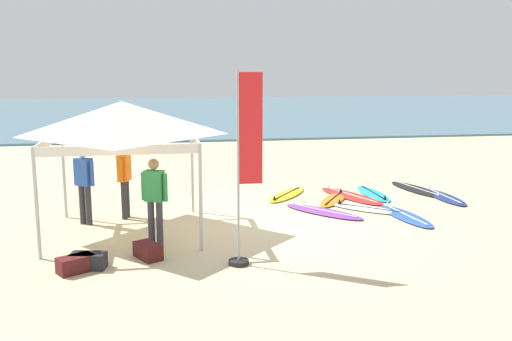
{
  "coord_description": "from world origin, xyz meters",
  "views": [
    {
      "loc": [
        -2.1,
        -11.74,
        3.44
      ],
      "look_at": [
        0.06,
        1.33,
        1.0
      ],
      "focal_mm": 39.74,
      "sensor_mm": 36.0,
      "label": 1
    }
  ],
  "objects_px": {
    "surfboard_black": "(417,189)",
    "gear_bag_by_pole": "(148,251)",
    "surfboard_navy": "(444,197)",
    "surfboard_orange": "(334,199)",
    "canopy_tent": "(123,119)",
    "surfboard_red": "(351,196)",
    "surfboard_purple": "(323,211)",
    "surfboard_yellow": "(287,195)",
    "banner_flag": "(245,177)",
    "gear_bag_on_sand": "(88,261)",
    "surfboard_blue": "(406,216)",
    "person_green": "(155,196)",
    "gear_bag_near_tent": "(76,264)",
    "surfboard_white": "(369,209)",
    "person_blue": "(84,180)",
    "person_orange": "(124,176)",
    "surfboard_cyan": "(373,194)"
  },
  "relations": [
    {
      "from": "surfboard_black",
      "to": "gear_bag_by_pole",
      "type": "xyz_separation_m",
      "value": [
        -7.34,
        -4.58,
        0.1
      ]
    },
    {
      "from": "surfboard_navy",
      "to": "surfboard_orange",
      "type": "relative_size",
      "value": 1.13
    },
    {
      "from": "canopy_tent",
      "to": "surfboard_red",
      "type": "distance_m",
      "value": 6.61
    },
    {
      "from": "surfboard_purple",
      "to": "surfboard_yellow",
      "type": "height_order",
      "value": "same"
    },
    {
      "from": "surfboard_red",
      "to": "surfboard_black",
      "type": "relative_size",
      "value": 1.04
    },
    {
      "from": "surfboard_orange",
      "to": "banner_flag",
      "type": "xyz_separation_m",
      "value": [
        -2.97,
        -4.38,
        1.54
      ]
    },
    {
      "from": "gear_bag_by_pole",
      "to": "surfboard_black",
      "type": "bearing_deg",
      "value": 31.97
    },
    {
      "from": "surfboard_purple",
      "to": "gear_bag_on_sand",
      "type": "bearing_deg",
      "value": -149.29
    },
    {
      "from": "surfboard_blue",
      "to": "surfboard_black",
      "type": "xyz_separation_m",
      "value": [
        1.52,
        2.67,
        -0.0
      ]
    },
    {
      "from": "person_green",
      "to": "surfboard_purple",
      "type": "bearing_deg",
      "value": 25.11
    },
    {
      "from": "gear_bag_near_tent",
      "to": "surfboard_orange",
      "type": "bearing_deg",
      "value": 36.32
    },
    {
      "from": "canopy_tent",
      "to": "surfboard_purple",
      "type": "height_order",
      "value": "canopy_tent"
    },
    {
      "from": "surfboard_black",
      "to": "person_green",
      "type": "xyz_separation_m",
      "value": [
        -7.21,
        -3.8,
        0.95
      ]
    },
    {
      "from": "surfboard_black",
      "to": "banner_flag",
      "type": "height_order",
      "value": "banner_flag"
    },
    {
      "from": "surfboard_orange",
      "to": "surfboard_white",
      "type": "xyz_separation_m",
      "value": [
        0.54,
        -1.12,
        -0.0
      ]
    },
    {
      "from": "surfboard_blue",
      "to": "gear_bag_by_pole",
      "type": "distance_m",
      "value": 6.13
    },
    {
      "from": "surfboard_purple",
      "to": "person_green",
      "type": "xyz_separation_m",
      "value": [
        -3.91,
        -1.83,
        0.95
      ]
    },
    {
      "from": "person_green",
      "to": "gear_bag_near_tent",
      "type": "xyz_separation_m",
      "value": [
        -1.33,
        -1.3,
        -0.85
      ]
    },
    {
      "from": "surfboard_white",
      "to": "gear_bag_on_sand",
      "type": "distance_m",
      "value": 6.92
    },
    {
      "from": "banner_flag",
      "to": "gear_bag_near_tent",
      "type": "relative_size",
      "value": 5.67
    },
    {
      "from": "surfboard_yellow",
      "to": "gear_bag_near_tent",
      "type": "xyz_separation_m",
      "value": [
        -4.77,
        -5.03,
        0.1
      ]
    },
    {
      "from": "surfboard_red",
      "to": "gear_bag_on_sand",
      "type": "distance_m",
      "value": 7.69
    },
    {
      "from": "surfboard_orange",
      "to": "surfboard_white",
      "type": "distance_m",
      "value": 1.24
    },
    {
      "from": "person_green",
      "to": "gear_bag_near_tent",
      "type": "height_order",
      "value": "person_green"
    },
    {
      "from": "person_blue",
      "to": "gear_bag_near_tent",
      "type": "height_order",
      "value": "person_blue"
    },
    {
      "from": "surfboard_white",
      "to": "person_orange",
      "type": "bearing_deg",
      "value": 177.57
    },
    {
      "from": "surfboard_purple",
      "to": "surfboard_white",
      "type": "bearing_deg",
      "value": 2.74
    },
    {
      "from": "person_orange",
      "to": "person_blue",
      "type": "relative_size",
      "value": 1.0
    },
    {
      "from": "surfboard_black",
      "to": "person_green",
      "type": "relative_size",
      "value": 1.38
    },
    {
      "from": "surfboard_navy",
      "to": "banner_flag",
      "type": "xyz_separation_m",
      "value": [
        -5.95,
        -4.18,
        1.54
      ]
    },
    {
      "from": "person_blue",
      "to": "person_green",
      "type": "bearing_deg",
      "value": -48.47
    },
    {
      "from": "surfboard_red",
      "to": "surfboard_navy",
      "type": "bearing_deg",
      "value": -11.88
    },
    {
      "from": "canopy_tent",
      "to": "gear_bag_by_pole",
      "type": "xyz_separation_m",
      "value": [
        0.47,
        -1.74,
        -2.25
      ]
    },
    {
      "from": "surfboard_cyan",
      "to": "person_orange",
      "type": "relative_size",
      "value": 1.17
    },
    {
      "from": "surfboard_blue",
      "to": "gear_bag_by_pole",
      "type": "xyz_separation_m",
      "value": [
        -5.82,
        -1.91,
        0.1
      ]
    },
    {
      "from": "gear_bag_on_sand",
      "to": "surfboard_cyan",
      "type": "bearing_deg",
      "value": 33.78
    },
    {
      "from": "gear_bag_on_sand",
      "to": "surfboard_black",
      "type": "bearing_deg",
      "value": 30.74
    },
    {
      "from": "person_blue",
      "to": "gear_bag_on_sand",
      "type": "bearing_deg",
      "value": -82.29
    },
    {
      "from": "surfboard_cyan",
      "to": "person_blue",
      "type": "distance_m",
      "value": 7.58
    },
    {
      "from": "surfboard_cyan",
      "to": "canopy_tent",
      "type": "bearing_deg",
      "value": -158.56
    },
    {
      "from": "banner_flag",
      "to": "gear_bag_on_sand",
      "type": "bearing_deg",
      "value": 175.63
    },
    {
      "from": "surfboard_blue",
      "to": "surfboard_white",
      "type": "bearing_deg",
      "value": 128.88
    },
    {
      "from": "surfboard_white",
      "to": "gear_bag_on_sand",
      "type": "relative_size",
      "value": 2.95
    },
    {
      "from": "surfboard_navy",
      "to": "surfboard_orange",
      "type": "distance_m",
      "value": 2.99
    },
    {
      "from": "surfboard_orange",
      "to": "surfboard_yellow",
      "type": "xyz_separation_m",
      "value": [
        -1.08,
        0.73,
        -0.0
      ]
    },
    {
      "from": "surfboard_red",
      "to": "gear_bag_by_pole",
      "type": "relative_size",
      "value": 4.12
    },
    {
      "from": "surfboard_red",
      "to": "gear_bag_on_sand",
      "type": "height_order",
      "value": "gear_bag_on_sand"
    },
    {
      "from": "surfboard_cyan",
      "to": "gear_bag_near_tent",
      "type": "xyz_separation_m",
      "value": [
        -7.11,
        -4.76,
        0.1
      ]
    },
    {
      "from": "surfboard_cyan",
      "to": "surfboard_yellow",
      "type": "distance_m",
      "value": 2.36
    },
    {
      "from": "surfboard_purple",
      "to": "person_orange",
      "type": "relative_size",
      "value": 1.21
    }
  ]
}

